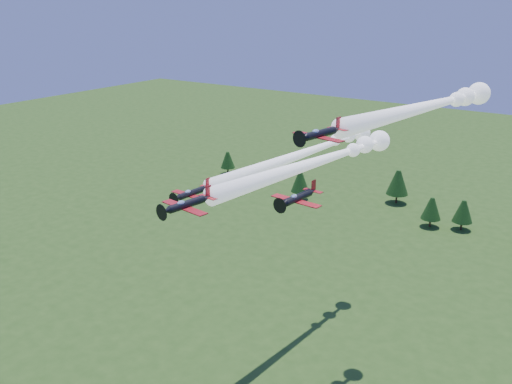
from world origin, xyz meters
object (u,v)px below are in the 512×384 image
Objects in this scene: plane_lead at (323,160)px; plane_slot at (298,198)px; plane_right at (432,105)px; plane_left at (310,151)px.

plane_lead reaches higher than plane_slot.
plane_slot is at bearing -81.46° from plane_lead.
plane_right reaches higher than plane_lead.
plane_right reaches higher than plane_slot.
plane_slot is (-14.19, -14.93, -13.15)m from plane_right.
plane_right is at bearing 36.75° from plane_lead.
plane_left is 27.08m from plane_slot.
plane_lead is at bearing -141.52° from plane_right.
plane_left reaches higher than plane_slot.
plane_left is 6.30× the size of plane_slot.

